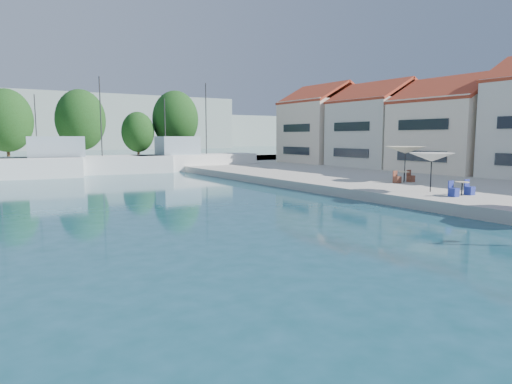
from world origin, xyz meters
TOP-DOWN VIEW (x-y plane):
  - quay_right at (22.00, 30.00)m, footprint 32.00×92.00m
  - quay_far at (-8.00, 67.00)m, footprint 90.00×16.00m
  - hill_east at (40.00, 180.00)m, footprint 140.00×40.00m
  - building_04 at (24.00, 33.00)m, footprint 9.00×8.80m
  - building_05 at (24.00, 42.00)m, footprint 8.40×8.80m
  - building_06 at (24.00, 51.00)m, footprint 9.00×8.80m
  - trawler_03 at (-4.17, 55.31)m, footprint 17.53×6.70m
  - trawler_04 at (7.77, 54.57)m, footprint 14.34×4.10m
  - tree_05 at (-9.73, 68.14)m, footprint 5.91×5.91m
  - tree_06 at (-1.37, 68.64)m, footprint 6.19×6.19m
  - tree_07 at (6.32, 69.65)m, footprint 4.46×4.46m
  - tree_08 at (11.86, 69.55)m, footprint 6.58×6.58m
  - umbrella_white at (8.97, 23.80)m, footprint 2.58×2.58m
  - umbrella_cream at (12.88, 28.98)m, footprint 2.82×2.82m
  - cafe_table_02 at (8.96, 21.80)m, footprint 1.82×0.70m
  - cafe_table_03 at (12.07, 28.32)m, footprint 1.82×0.70m

SIDE VIEW (x-z plane):
  - quay_right at x=22.00m, z-range 0.00..0.60m
  - quay_far at x=-8.00m, z-range 0.00..0.60m
  - cafe_table_02 at x=8.96m, z-range 0.51..1.27m
  - cafe_table_03 at x=12.07m, z-range 0.51..1.27m
  - trawler_03 at x=-4.17m, z-range -4.03..6.17m
  - trawler_04 at x=7.77m, z-range -4.03..6.17m
  - umbrella_white at x=8.97m, z-range 1.47..3.72m
  - umbrella_cream at x=12.88m, z-range 1.58..4.06m
  - tree_07 at x=6.32m, z-range 1.11..7.70m
  - building_04 at x=24.00m, z-range 0.42..9.62m
  - building_05 at x=24.00m, z-range 0.41..10.11m
  - building_06 at x=24.00m, z-range 0.40..10.60m
  - tree_05 at x=-9.73m, z-range 1.27..10.03m
  - tree_06 at x=-1.37m, z-range 1.31..10.47m
  - hill_east at x=40.00m, z-range 0.00..12.00m
  - tree_08 at x=11.86m, z-range 1.35..11.10m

